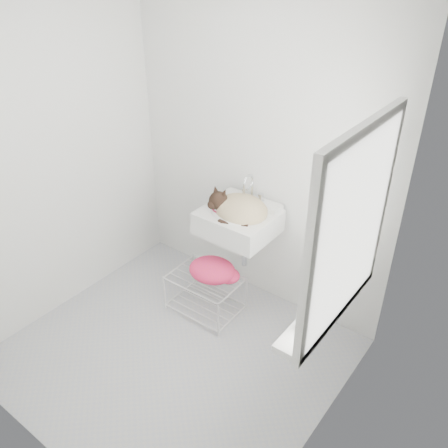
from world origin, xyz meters
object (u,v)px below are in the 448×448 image
Objects in this scene: bottle_c at (339,288)px; bottle_b at (320,310)px; bottle_a at (303,330)px; sink at (238,212)px; wire_rack at (205,294)px; cat at (239,209)px.

bottle_b is at bearing -90.00° from bottle_c.
bottle_a is 0.42m from bottle_c.
bottle_c is (0.00, 0.23, 0.00)m from bottle_b.
sink is at bearing 141.04° from bottle_a.
bottle_a is at bearing -38.96° from sink.
wire_rack is at bearing 172.59° from bottle_c.
bottle_a reaches higher than wire_rack.
bottle_c is at bearing -7.41° from wire_rack.
cat reaches higher than bottle_a.
bottle_c reaches higher than wire_rack.
cat is 2.23× the size of bottle_b.
wire_rack is 3.32× the size of bottle_c.
wire_rack is 1.33m from bottle_c.
bottle_a is at bearing -26.73° from wire_rack.
bottle_a is at bearing -90.00° from bottle_c.
cat is at bearing 148.79° from bottle_b.
sink reaches higher than bottle_b.
cat is at bearing -51.92° from sink.
sink is 1.20× the size of cat.
bottle_c is at bearing 90.00° from bottle_a.
bottle_b is at bearing 90.00° from bottle_a.
sink is 1.15m from bottle_b.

